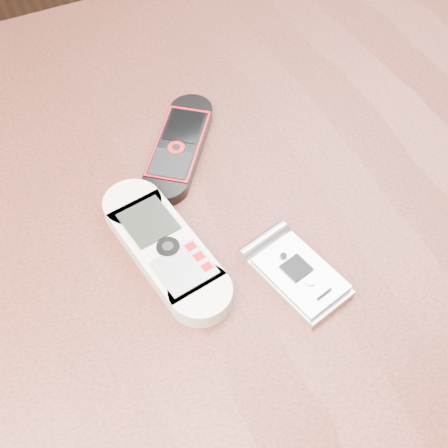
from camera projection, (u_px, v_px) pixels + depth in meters
table at (220, 292)px, 0.65m from camera, size 1.20×0.80×0.75m
nokia_white at (165, 248)px, 0.54m from camera, size 0.08×0.17×0.02m
nokia_black_red at (179, 146)px, 0.62m from camera, size 0.12×0.14×0.01m
motorola_razr at (298, 274)px, 0.53m from camera, size 0.07×0.11×0.02m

